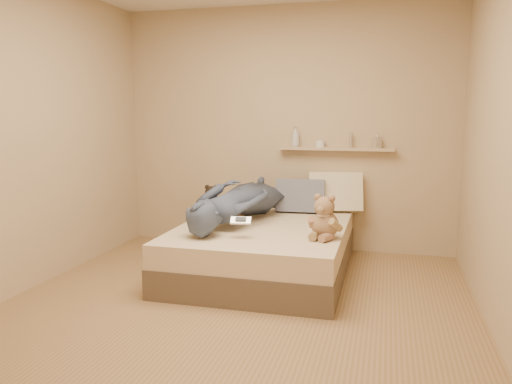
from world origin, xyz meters
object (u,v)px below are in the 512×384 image
(pillow_grey, at_px, (300,196))
(game_console, at_px, (241,220))
(person, at_px, (239,200))
(wall_shelf, at_px, (336,149))
(bed, at_px, (264,249))
(pillow_cream, at_px, (335,192))
(teddy_bear, at_px, (324,220))
(dark_plush, at_px, (212,202))

(pillow_grey, bearing_deg, game_console, -103.09)
(person, bearing_deg, pillow_grey, -121.03)
(pillow_grey, distance_m, person, 0.75)
(pillow_grey, height_order, wall_shelf, wall_shelf)
(bed, xyz_separation_m, pillow_cream, (0.56, 0.83, 0.43))
(teddy_bear, height_order, pillow_cream, pillow_cream)
(game_console, relative_size, person, 0.10)
(bed, distance_m, dark_plush, 0.80)
(teddy_bear, distance_m, person, 0.99)
(teddy_bear, distance_m, wall_shelf, 1.36)
(dark_plush, distance_m, wall_shelf, 1.41)
(bed, distance_m, pillow_cream, 1.09)
(pillow_cream, bearing_deg, teddy_bear, -88.33)
(pillow_cream, height_order, wall_shelf, wall_shelf)
(pillow_cream, relative_size, wall_shelf, 0.46)
(dark_plush, relative_size, person, 0.18)
(pillow_grey, bearing_deg, dark_plush, -157.83)
(game_console, xyz_separation_m, pillow_cream, (0.63, 1.36, 0.05))
(bed, distance_m, game_console, 0.65)
(dark_plush, relative_size, pillow_cream, 0.55)
(bed, distance_m, pillow_grey, 0.83)
(pillow_grey, distance_m, wall_shelf, 0.62)
(pillow_cream, distance_m, wall_shelf, 0.46)
(teddy_bear, distance_m, dark_plush, 1.42)
(teddy_bear, height_order, person, person)
(pillow_cream, bearing_deg, game_console, -114.87)
(person, distance_m, wall_shelf, 1.22)
(wall_shelf, bearing_deg, bed, -121.18)
(bed, relative_size, game_console, 10.78)
(teddy_bear, relative_size, dark_plush, 1.22)
(pillow_cream, xyz_separation_m, pillow_grey, (-0.35, -0.14, -0.03))
(teddy_bear, relative_size, pillow_grey, 0.75)
(bed, bearing_deg, person, 156.38)
(game_console, distance_m, dark_plush, 1.04)
(bed, relative_size, wall_shelf, 1.58)
(dark_plush, height_order, pillow_grey, pillow_grey)
(dark_plush, xyz_separation_m, person, (0.36, -0.23, 0.07))
(teddy_bear, bearing_deg, pillow_grey, 109.90)
(game_console, distance_m, teddy_bear, 0.68)
(pillow_cream, bearing_deg, bed, -124.21)
(dark_plush, bearing_deg, person, -32.15)
(teddy_bear, xyz_separation_m, dark_plush, (-1.23, 0.70, -0.02))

